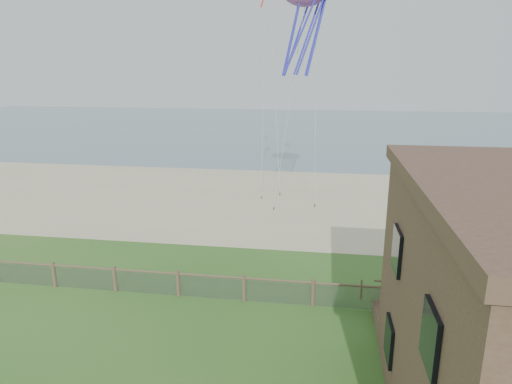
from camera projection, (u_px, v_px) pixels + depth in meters
sand_beach at (280, 200)px, 35.36m from camera, size 72.00×20.00×0.02m
ocean at (306, 128)px, 77.32m from camera, size 160.00×68.00×0.02m
chainlink_fence at (244, 290)px, 19.96m from camera, size 36.20×0.20×1.25m
picnic_table at (459, 357)px, 15.54m from camera, size 2.40×2.13×0.84m
octopus_kite at (305, 18)px, 26.39m from camera, size 3.68×2.97×6.66m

